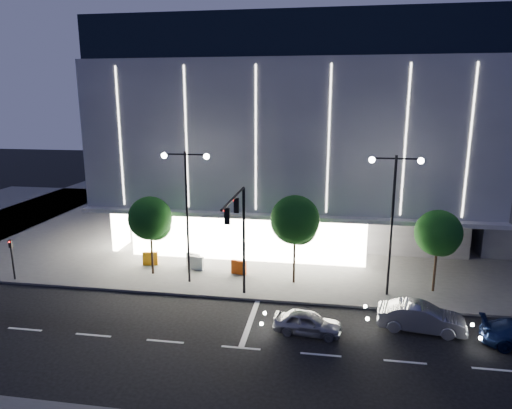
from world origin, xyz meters
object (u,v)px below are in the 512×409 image
object	(u,v)px
tree_mid	(295,223)
tree_right	(438,235)
car_second	(421,317)
ped_signal_far	(12,255)
barrier_b	(193,260)
traffic_mast	(239,225)
barrier_c	(239,267)
street_lamp_west	(187,198)
tree_left	(151,221)
car_lead	(308,323)
barrier_d	(197,263)
barrier_a	(150,259)
street_lamp_east	(393,205)

from	to	relation	value
tree_mid	tree_right	xyz separation A→B (m)	(9.00, -0.00, -0.45)
tree_right	car_second	distance (m)	6.31
ped_signal_far	tree_mid	distance (m)	19.35
barrier_b	traffic_mast	bearing A→B (deg)	-28.71
barrier_c	street_lamp_west	bearing A→B (deg)	-137.39
tree_left	tree_mid	world-z (taller)	tree_mid
tree_left	barrier_c	distance (m)	6.95
car_lead	barrier_c	bearing A→B (deg)	40.96
street_lamp_west	barrier_d	size ratio (longest dim) A/B	8.18
car_lead	car_second	distance (m)	6.18
tree_mid	barrier_b	world-z (taller)	tree_mid
tree_mid	barrier_b	size ratio (longest dim) A/B	5.59
barrier_a	barrier_c	distance (m)	6.89
street_lamp_east	tree_left	size ratio (longest dim) A/B	1.57
street_lamp_west	barrier_b	size ratio (longest dim) A/B	8.18
traffic_mast	barrier_c	distance (m)	6.36
ped_signal_far	barrier_a	bearing A→B (deg)	26.49
street_lamp_west	ped_signal_far	distance (m)	12.76
barrier_b	car_lead	bearing A→B (deg)	-21.89
ped_signal_far	tree_right	distance (m)	28.21
barrier_a	barrier_c	bearing A→B (deg)	-18.67
barrier_a	barrier_b	xyz separation A→B (m)	(3.25, 0.20, 0.00)
tree_mid	barrier_a	size ratio (longest dim) A/B	5.59
car_second	barrier_d	size ratio (longest dim) A/B	4.17
tree_left	barrier_d	distance (m)	4.58
traffic_mast	tree_mid	world-z (taller)	traffic_mast
barrier_b	barrier_c	world-z (taller)	same
tree_right	barrier_b	world-z (taller)	tree_right
tree_left	car_second	size ratio (longest dim) A/B	1.25
traffic_mast	barrier_b	world-z (taller)	traffic_mast
tree_right	car_lead	world-z (taller)	tree_right
traffic_mast	tree_mid	size ratio (longest dim) A/B	1.15
tree_left	barrier_b	size ratio (longest dim) A/B	5.20
street_lamp_west	street_lamp_east	xyz separation A→B (m)	(13.00, 0.00, 0.00)
tree_right	barrier_a	bearing A→B (deg)	175.50
street_lamp_west	barrier_b	distance (m)	6.02
barrier_b	barrier_c	bearing A→B (deg)	6.97
street_lamp_east	barrier_c	world-z (taller)	street_lamp_east
car_second	barrier_d	xyz separation A→B (m)	(-14.42, 6.41, -0.10)
ped_signal_far	barrier_d	distance (m)	12.50
barrier_d	street_lamp_east	bearing A→B (deg)	5.66
traffic_mast	street_lamp_west	size ratio (longest dim) A/B	0.79
tree_mid	barrier_a	xyz separation A→B (m)	(-10.84, 1.56, -3.68)
street_lamp_west	ped_signal_far	xyz separation A→B (m)	(-12.00, -1.50, -4.07)
barrier_b	street_lamp_west	bearing A→B (deg)	-57.22
barrier_a	tree_left	bearing A→B (deg)	-74.42
tree_mid	tree_right	distance (m)	9.01
street_lamp_east	barrier_a	xyz separation A→B (m)	(-16.81, 2.58, -5.31)
barrier_b	tree_mid	bearing A→B (deg)	8.26
tree_left	car_lead	distance (m)	13.41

